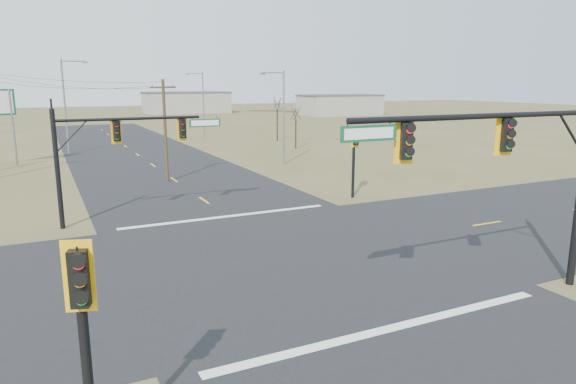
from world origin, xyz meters
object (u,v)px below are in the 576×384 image
object	(u,v)px
utility_pole_near	(165,129)
bare_tree_d	(277,103)
streetlight_c	(67,101)
mast_arm_near	(511,155)
mast_arm_far	(122,140)
streetlight_a	(282,112)
pedestal_signal_ne	(355,146)
bare_tree_c	(296,113)
streetlight_b	(202,101)
pedestal_signal_sw	(82,309)

from	to	relation	value
utility_pole_near	bare_tree_d	xyz separation A→B (m)	(19.47, 22.27, 0.83)
bare_tree_d	streetlight_c	bearing A→B (deg)	-177.09
mast_arm_near	mast_arm_far	size ratio (longest dim) A/B	1.17
mast_arm_near	mast_arm_far	xyz separation A→B (m)	(-9.73, 16.52, -0.63)
utility_pole_near	streetlight_a	size ratio (longest dim) A/B	0.90
streetlight_a	pedestal_signal_ne	bearing A→B (deg)	-108.92
utility_pole_near	bare_tree_c	world-z (taller)	utility_pole_near
streetlight_b	bare_tree_c	world-z (taller)	streetlight_b
mast_arm_near	utility_pole_near	size ratio (longest dim) A/B	1.35
streetlight_c	bare_tree_c	size ratio (longest dim) A/B	1.87
mast_arm_far	utility_pole_near	world-z (taller)	utility_pole_near
pedestal_signal_ne	utility_pole_near	world-z (taller)	utility_pole_near
streetlight_b	bare_tree_c	distance (m)	17.69
streetlight_b	streetlight_a	bearing A→B (deg)	-68.84
streetlight_a	streetlight_c	size ratio (longest dim) A/B	0.86
streetlight_b	bare_tree_d	world-z (taller)	streetlight_b
mast_arm_near	streetlight_b	bearing A→B (deg)	107.34
utility_pole_near	streetlight_c	size ratio (longest dim) A/B	0.78
utility_pole_near	streetlight_b	size ratio (longest dim) A/B	0.87
mast_arm_near	pedestal_signal_sw	xyz separation A→B (m)	(-13.26, -2.29, -1.70)
mast_arm_far	pedestal_signal_sw	size ratio (longest dim) A/B	1.88
mast_arm_near	pedestal_signal_sw	bearing A→B (deg)	-146.09
streetlight_b	bare_tree_d	distance (m)	11.18
bare_tree_c	mast_arm_near	bearing A→B (deg)	-107.42
mast_arm_far	streetlight_a	size ratio (longest dim) A/B	1.04
utility_pole_near	bare_tree_d	distance (m)	29.59
pedestal_signal_ne	mast_arm_near	bearing A→B (deg)	-90.64
pedestal_signal_sw	streetlight_c	xyz separation A→B (m)	(2.56, 50.15, 2.13)
mast_arm_far	streetlight_b	world-z (taller)	streetlight_b
mast_arm_far	utility_pole_near	bearing A→B (deg)	52.66
bare_tree_d	pedestal_signal_ne	bearing A→B (deg)	-106.40
mast_arm_near	utility_pole_near	bearing A→B (deg)	124.96
mast_arm_near	streetlight_b	xyz separation A→B (m)	(6.80, 57.41, -0.14)
pedestal_signal_sw	streetlight_c	size ratio (longest dim) A/B	0.48
mast_arm_far	pedestal_signal_sw	distance (m)	19.17
mast_arm_near	pedestal_signal_ne	bearing A→B (deg)	98.18
utility_pole_near	bare_tree_d	world-z (taller)	utility_pole_near
bare_tree_d	mast_arm_near	bearing A→B (deg)	-106.24
mast_arm_near	bare_tree_c	xyz separation A→B (m)	(12.79, 40.78, -0.98)
utility_pole_near	streetlight_a	bearing A→B (deg)	19.78
mast_arm_near	bare_tree_c	distance (m)	42.75
streetlight_b	pedestal_signal_sw	bearing A→B (deg)	-86.64
pedestal_signal_ne	mast_arm_far	bearing A→B (deg)	-166.71
mast_arm_near	mast_arm_far	distance (m)	19.18
utility_pole_near	bare_tree_c	distance (m)	22.71
utility_pole_near	streetlight_a	distance (m)	12.35
mast_arm_far	utility_pole_near	size ratio (longest dim) A/B	1.15
mast_arm_far	pedestal_signal_sw	xyz separation A→B (m)	(-3.53, -18.81, -1.07)
mast_arm_near	pedestal_signal_ne	xyz separation A→B (m)	(4.57, 16.02, -1.69)
streetlight_c	streetlight_a	bearing A→B (deg)	-44.76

